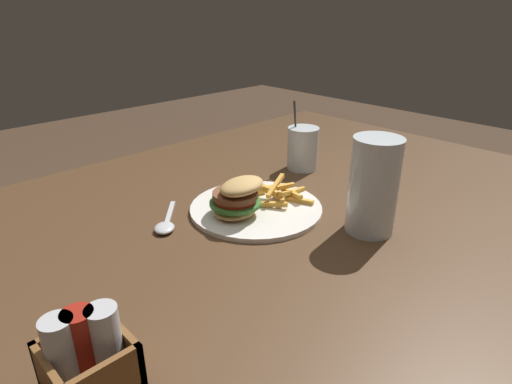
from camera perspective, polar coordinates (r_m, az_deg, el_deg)
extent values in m
cube|color=#4C331E|center=(0.85, -0.22, -5.73)|extent=(1.68, 1.14, 0.03)
cylinder|color=#392616|center=(1.82, 6.31, -1.46)|extent=(0.06, 0.06, 0.68)
cylinder|color=white|center=(0.91, 0.00, -2.16)|extent=(0.28, 0.28, 0.01)
ellipsoid|color=tan|center=(0.87, -2.59, -2.24)|extent=(0.12, 0.11, 0.02)
cylinder|color=#38752D|center=(0.87, -2.60, -1.36)|extent=(0.13, 0.13, 0.01)
cylinder|color=red|center=(0.86, -2.61, -0.91)|extent=(0.11, 0.11, 0.01)
cylinder|color=brown|center=(0.86, -2.63, -0.30)|extent=(0.12, 0.12, 0.01)
ellipsoid|color=tan|center=(0.85, -1.91, 0.82)|extent=(0.12, 0.11, 0.04)
cube|color=gold|center=(0.93, 1.51, 0.44)|extent=(0.01, 0.07, 0.01)
cube|color=gold|center=(0.90, 2.35, -1.63)|extent=(0.04, 0.06, 0.01)
cube|color=gold|center=(0.94, 2.04, 0.59)|extent=(0.06, 0.04, 0.01)
cube|color=gold|center=(0.93, 2.62, 0.87)|extent=(0.08, 0.04, 0.03)
cube|color=gold|center=(0.95, -1.09, -0.48)|extent=(0.09, 0.03, 0.01)
cube|color=gold|center=(0.94, 4.89, -0.23)|extent=(0.02, 0.06, 0.02)
cube|color=gold|center=(0.97, 5.19, 0.10)|extent=(0.06, 0.01, 0.01)
cube|color=gold|center=(0.93, 5.76, -1.11)|extent=(0.03, 0.06, 0.01)
cube|color=gold|center=(0.93, 3.45, 0.66)|extent=(0.06, 0.03, 0.01)
cube|color=gold|center=(0.93, 4.30, -0.19)|extent=(0.08, 0.03, 0.03)
cube|color=gold|center=(0.94, 1.11, 0.38)|extent=(0.03, 0.08, 0.03)
cube|color=gold|center=(0.93, 3.63, -0.11)|extent=(0.07, 0.06, 0.01)
cylinder|color=silver|center=(0.83, 15.41, 0.79)|extent=(0.09, 0.09, 0.19)
cylinder|color=#B26B19|center=(0.84, 15.26, -0.49)|extent=(0.08, 0.08, 0.15)
cylinder|color=silver|center=(1.13, 6.25, 5.80)|extent=(0.08, 0.08, 0.11)
cylinder|color=yellow|center=(1.14, 6.24, 5.49)|extent=(0.07, 0.07, 0.10)
cylinder|color=black|center=(1.13, 5.34, 7.71)|extent=(0.03, 0.01, 0.18)
ellipsoid|color=silver|center=(0.85, -12.12, -4.71)|extent=(0.06, 0.06, 0.01)
cube|color=silver|center=(0.92, -11.43, -2.76)|extent=(0.08, 0.09, 0.00)
cube|color=brown|center=(0.57, -20.97, -22.50)|extent=(0.09, 0.09, 0.01)
cube|color=brown|center=(0.57, -17.38, -19.00)|extent=(0.01, 0.09, 0.06)
cube|color=brown|center=(0.59, -23.14, -18.26)|extent=(0.09, 0.01, 0.06)
cylinder|color=#B2B2B7|center=(0.54, -19.36, -18.25)|extent=(0.04, 0.04, 0.09)
cylinder|color=maroon|center=(0.54, -22.06, -18.38)|extent=(0.04, 0.04, 0.09)
cylinder|color=#B2B2B7|center=(0.54, -24.35, -19.01)|extent=(0.04, 0.04, 0.09)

